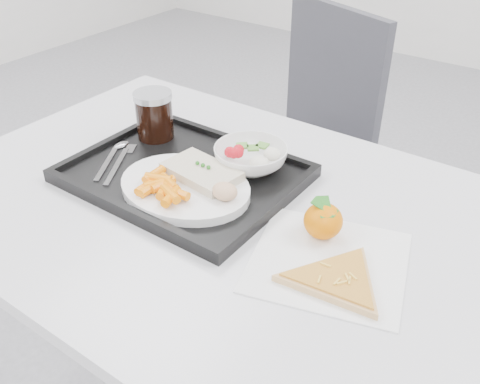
% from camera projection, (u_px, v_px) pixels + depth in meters
% --- Properties ---
extents(table, '(1.20, 0.80, 0.75)m').
position_uv_depth(table, '(225.00, 232.00, 1.07)').
color(table, '#A9A9AB').
rests_on(table, ground).
extents(chair, '(0.54, 0.55, 0.93)m').
position_uv_depth(chair, '(312.00, 138.00, 1.71)').
color(chair, '#33333A').
rests_on(chair, ground).
extents(tray, '(0.45, 0.35, 0.03)m').
position_uv_depth(tray, '(184.00, 175.00, 1.10)').
color(tray, black).
rests_on(tray, table).
extents(dinner_plate, '(0.27, 0.27, 0.02)m').
position_uv_depth(dinner_plate, '(185.00, 187.00, 1.03)').
color(dinner_plate, white).
rests_on(dinner_plate, tray).
extents(fish_fillet, '(0.16, 0.11, 0.03)m').
position_uv_depth(fish_fillet, '(202.00, 172.00, 1.05)').
color(fish_fillet, beige).
rests_on(fish_fillet, dinner_plate).
extents(bread_roll, '(0.06, 0.05, 0.03)m').
position_uv_depth(bread_roll, '(225.00, 191.00, 0.98)').
color(bread_roll, tan).
rests_on(bread_roll, dinner_plate).
extents(salad_bowl, '(0.15, 0.15, 0.05)m').
position_uv_depth(salad_bowl, '(251.00, 157.00, 1.10)').
color(salad_bowl, white).
rests_on(salad_bowl, tray).
extents(cola_glass, '(0.09, 0.09, 0.11)m').
position_uv_depth(cola_glass, '(154.00, 114.00, 1.20)').
color(cola_glass, black).
rests_on(cola_glass, tray).
extents(cutlery, '(0.12, 0.16, 0.01)m').
position_uv_depth(cutlery, '(117.00, 156.00, 1.15)').
color(cutlery, silver).
rests_on(cutlery, tray).
extents(napkin, '(0.31, 0.30, 0.00)m').
position_uv_depth(napkin, '(328.00, 262.00, 0.89)').
color(napkin, white).
rests_on(napkin, table).
extents(tangerine, '(0.08, 0.08, 0.07)m').
position_uv_depth(tangerine, '(323.00, 221.00, 0.92)').
color(tangerine, orange).
rests_on(tangerine, napkin).
extents(pizza_slice, '(0.28, 0.28, 0.02)m').
position_uv_depth(pizza_slice, '(337.00, 279.00, 0.84)').
color(pizza_slice, '#E1945F').
rests_on(pizza_slice, napkin).
extents(carrot_pile, '(0.11, 0.09, 0.03)m').
position_uv_depth(carrot_pile, '(161.00, 186.00, 1.00)').
color(carrot_pile, orange).
rests_on(carrot_pile, dinner_plate).
extents(salad_contents, '(0.10, 0.09, 0.03)m').
position_uv_depth(salad_contents, '(253.00, 157.00, 1.08)').
color(salad_contents, red).
rests_on(salad_contents, salad_bowl).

